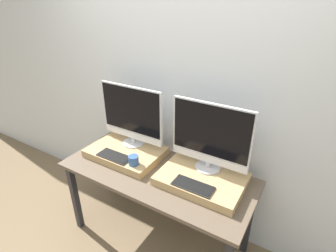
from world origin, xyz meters
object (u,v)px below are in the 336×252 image
(monitor_left, at_px, (132,115))
(monitor_right, at_px, (210,136))
(keyboard_left, at_px, (114,156))
(mug, at_px, (134,160))
(keyboard_right, at_px, (193,186))

(monitor_left, relative_size, monitor_right, 1.00)
(keyboard_left, bearing_deg, monitor_right, 19.70)
(keyboard_left, height_order, mug, mug)
(mug, bearing_deg, keyboard_left, 180.00)
(monitor_left, relative_size, mug, 7.48)
(monitor_right, height_order, keyboard_right, monitor_right)
(monitor_left, xyz_separation_m, mug, (0.20, -0.26, -0.24))
(keyboard_left, bearing_deg, keyboard_right, 0.00)
(keyboard_left, relative_size, keyboard_right, 1.00)
(monitor_left, bearing_deg, keyboard_right, -19.70)
(monitor_right, distance_m, keyboard_right, 0.38)
(mug, relative_size, keyboard_right, 0.28)
(monitor_left, bearing_deg, keyboard_left, -90.00)
(monitor_left, relative_size, keyboard_right, 2.07)
(mug, bearing_deg, monitor_right, 26.43)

